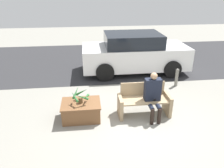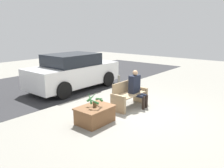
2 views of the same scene
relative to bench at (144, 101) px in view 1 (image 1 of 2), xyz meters
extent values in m
plane|color=gray|center=(-0.29, -0.50, -0.41)|extent=(30.00, 30.00, 0.00)
cube|color=#2D2D30|center=(-0.29, 5.08, -0.40)|extent=(20.00, 6.00, 0.01)
cube|color=tan|center=(-0.67, -0.05, -0.12)|extent=(0.09, 0.58, 0.59)
cube|color=tan|center=(0.67, -0.05, -0.12)|extent=(0.09, 0.58, 0.59)
cube|color=tan|center=(0.00, -0.05, 0.06)|extent=(1.26, 0.53, 0.04)
cube|color=tan|center=(0.00, 0.22, 0.28)|extent=(1.26, 0.04, 0.40)
cube|color=black|center=(0.19, -0.09, 0.39)|extent=(0.43, 0.22, 0.62)
sphere|color=tan|center=(0.19, -0.11, 0.79)|extent=(0.18, 0.18, 0.18)
cylinder|color=black|center=(0.09, -0.32, 0.02)|extent=(0.11, 0.44, 0.11)
cylinder|color=black|center=(0.29, -0.32, 0.02)|extent=(0.11, 0.44, 0.11)
cylinder|color=black|center=(0.09, -0.54, -0.18)|extent=(0.10, 0.10, 0.46)
cylinder|color=black|center=(0.29, -0.54, -0.18)|extent=(0.10, 0.10, 0.46)
cube|color=black|center=(0.19, -0.32, 0.19)|extent=(0.07, 0.09, 0.12)
cube|color=brown|center=(-1.74, -0.04, -0.17)|extent=(1.00, 0.72, 0.48)
cube|color=brown|center=(-1.74, -0.04, 0.06)|extent=(1.05, 0.77, 0.04)
cylinder|color=brown|center=(-1.74, -0.04, 0.15)|extent=(0.11, 0.11, 0.16)
cone|color=#2D6B33|center=(-1.58, -0.08, 0.29)|extent=(0.15, 0.37, 0.17)
cone|color=#2D6B33|center=(-1.71, 0.11, 0.32)|extent=(0.35, 0.15, 0.24)
cone|color=#2D6B33|center=(-1.86, 0.03, 0.35)|extent=(0.22, 0.31, 0.29)
cone|color=#2D6B33|center=(-1.89, -0.12, 0.30)|extent=(0.23, 0.35, 0.21)
cone|color=#2D6B33|center=(-1.70, -0.19, 0.32)|extent=(0.35, 0.18, 0.24)
cube|color=silver|center=(0.45, 3.36, 0.25)|extent=(4.28, 1.80, 0.87)
cube|color=black|center=(0.34, 3.36, 0.94)|extent=(2.22, 1.66, 0.51)
cylinder|color=black|center=(1.77, 2.46, -0.06)|extent=(0.70, 0.18, 0.70)
cylinder|color=black|center=(1.77, 4.26, -0.06)|extent=(0.70, 0.18, 0.70)
cylinder|color=black|center=(-0.88, 2.46, -0.06)|extent=(0.70, 0.18, 0.70)
cylinder|color=black|center=(-0.88, 4.26, -0.06)|extent=(0.70, 0.18, 0.70)
cylinder|color=slate|center=(1.64, 1.71, -0.12)|extent=(0.11, 0.11, 0.57)
sphere|color=slate|center=(1.64, 1.71, 0.19)|extent=(0.12, 0.12, 0.12)
camera|label=1|loc=(-1.51, -5.21, 2.95)|focal=35.00mm
camera|label=2|loc=(-5.98, -4.16, 2.19)|focal=35.00mm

